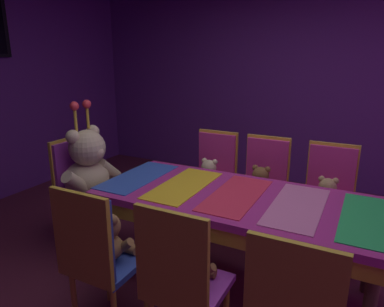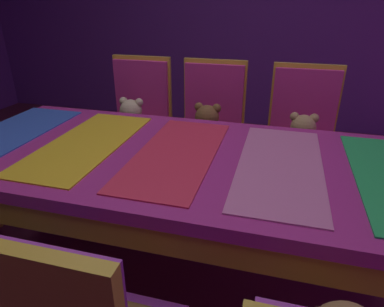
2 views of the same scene
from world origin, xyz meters
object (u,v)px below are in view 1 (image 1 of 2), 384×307
Objects in this scene: chair_right_0 at (329,189)px; teddy_left_0 at (300,293)px; teddy_left_2 at (110,239)px; chair_right_2 at (215,171)px; chair_right_1 at (264,179)px; king_teddy_bear at (90,168)px; throne_chair at (77,180)px; chair_left_1 at (179,274)px; teddy_right_1 at (260,185)px; banquet_table at (236,206)px; chair_left_2 at (93,250)px; teddy_left_1 at (192,264)px; teddy_right_0 at (326,197)px; teddy_right_2 at (208,176)px.

teddy_left_0 is at bearing 1.77° from chair_right_0.
teddy_left_2 is 0.34× the size of chair_right_2.
king_teddy_bear reaches higher than chair_right_1.
chair_right_0 is at bearing 23.16° from king_teddy_bear.
chair_left_1 is at bearing -28.18° from throne_chair.
king_teddy_bear reaches higher than teddy_right_1.
banquet_table is 2.05× the size of chair_left_2.
teddy_left_1 is 1.60m from chair_right_2.
chair_right_0 is (1.50, -0.55, 0.02)m from teddy_left_1.
king_teddy_bear reaches higher than chair_left_2.
banquet_table is 5.81× the size of teddy_left_0.
teddy_left_2 is (0.12, 0.56, -0.00)m from chair_left_1.
teddy_left_0 is at bearing -77.70° from chair_left_1.
teddy_left_0 is at bearing -19.50° from king_teddy_bear.
teddy_right_1 reaches higher than banquet_table.
chair_right_2 is (0.16, 1.07, 0.02)m from teddy_right_0.
teddy_left_2 is at bearing -19.61° from chair_right_1.
chair_right_0 is 3.24× the size of teddy_right_0.
chair_left_2 is at bearing -19.60° from teddy_right_1.
teddy_left_0 is at bearing 38.99° from teddy_right_2.
chair_right_2 reaches higher than banquet_table.
chair_right_2 is (0.00, 0.51, 0.00)m from chair_right_1.
teddy_right_0 is 1.08m from chair_right_2.
teddy_left_0 is 0.35× the size of throne_chair.
chair_right_0 is 1.08m from teddy_right_2.
chair_right_0 and chair_right_2 have the same top height.
teddy_right_0 is at bearing -21.92° from teddy_left_1.
teddy_right_2 is at bearing -90.44° from teddy_right_1.
teddy_right_0 is (-0.14, -0.00, -0.02)m from chair_right_0.
teddy_left_1 is at bearing -87.84° from teddy_left_2.
chair_right_1 is at bearing 180.00° from teddy_right_1.
teddy_right_1 is (1.36, 0.02, 0.01)m from teddy_left_1.
chair_left_1 is at bearing 0.72° from teddy_right_1.
teddy_left_2 is at bearing -35.82° from throne_chair.
chair_right_1 and chair_right_2 have the same top height.
chair_right_0 is 2.24m from throne_chair.
teddy_right_1 is at bearing 0.80° from teddy_left_1.
chair_right_2 is (1.53, -0.04, 0.00)m from teddy_left_2.
chair_left_2 and chair_right_0 have the same top height.
king_teddy_bear is at bearing -0.00° from throne_chair.
banquet_table is 0.87m from teddy_right_0.
throne_chair is at bearing 90.00° from banquet_table.
banquet_table is at bearing -39.11° from teddy_left_2.
teddy_right_1 is at bearing 73.72° from chair_right_2.
chair_left_1 reaches higher than teddy_right_1.
chair_left_1 is 1.00× the size of chair_left_2.
chair_left_2 is (-0.85, 0.57, -0.06)m from banquet_table.
chair_right_2 is at bearing -106.28° from teddy_right_1.
chair_left_2 is 1.00× the size of chair_right_1.
chair_left_2 is at bearing 106.50° from teddy_left_1.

